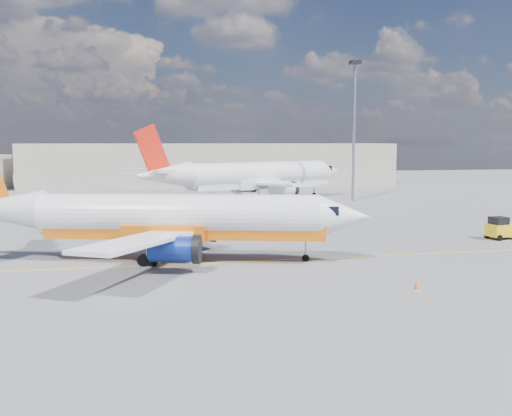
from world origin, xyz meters
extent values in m
plane|color=slate|center=(0.00, 0.00, 0.00)|extent=(240.00, 240.00, 0.00)
cube|color=yellow|center=(0.00, 3.00, 0.01)|extent=(70.00, 0.15, 0.01)
cube|color=beige|center=(5.00, 75.00, 4.00)|extent=(70.00, 14.00, 8.00)
cylinder|color=white|center=(-6.38, 4.38, 3.17)|extent=(19.49, 7.87, 2.99)
cone|color=white|center=(4.68, 1.43, 3.17)|extent=(4.17, 3.80, 2.99)
cone|color=white|center=(-18.72, 7.66, 3.48)|extent=(6.69, 4.33, 2.84)
cube|color=black|center=(3.49, 1.75, 3.65)|extent=(1.97, 2.34, 0.62)
cube|color=orange|center=(-5.95, 4.26, 2.16)|extent=(19.35, 7.36, 1.06)
cube|color=white|center=(-6.07, 10.67, 2.38)|extent=(2.98, 10.61, 0.71)
cube|color=white|center=(-9.24, -1.24, 2.38)|extent=(7.57, 10.61, 0.71)
cylinder|color=navy|center=(-4.93, 8.09, 1.54)|extent=(3.49, 2.43, 1.67)
cylinder|color=navy|center=(-6.97, 0.43, 1.54)|extent=(3.49, 2.43, 1.67)
cylinder|color=black|center=(-3.57, 7.73, 1.54)|extent=(0.90, 1.90, 1.85)
cylinder|color=black|center=(-5.61, 0.07, 1.54)|extent=(0.90, 1.90, 1.85)
cube|color=white|center=(-19.27, 10.72, 4.05)|extent=(2.17, 4.50, 0.16)
cylinder|color=#9999A1|center=(2.13, 2.11, 1.10)|extent=(0.19, 0.19, 1.85)
cylinder|color=black|center=(2.13, 2.11, 0.25)|extent=(0.53, 0.33, 0.49)
cylinder|color=black|center=(-7.54, 6.87, 0.40)|extent=(0.85, 0.53, 0.79)
cylinder|color=black|center=(-8.62, 2.79, 0.40)|extent=(0.85, 0.53, 0.79)
cylinder|color=white|center=(7.65, 43.55, 3.74)|extent=(22.24, 12.77, 3.53)
cone|color=white|center=(19.92, 49.20, 3.74)|extent=(5.25, 4.95, 3.53)
cone|color=white|center=(-6.03, 37.25, 4.10)|extent=(8.01, 6.09, 3.36)
cube|color=black|center=(18.60, 48.59, 4.31)|extent=(2.60, 2.91, 0.73)
cube|color=white|center=(8.12, 43.77, 2.55)|extent=(21.98, 12.21, 1.25)
cube|color=white|center=(3.19, 49.50, 2.81)|extent=(10.40, 11.81, 0.83)
cube|color=white|center=(9.28, 36.29, 2.81)|extent=(5.59, 12.87, 0.83)
cylinder|color=white|center=(6.17, 48.02, 1.82)|extent=(4.22, 3.36, 1.97)
cylinder|color=white|center=(10.08, 39.52, 1.82)|extent=(4.22, 3.36, 1.97)
cylinder|color=black|center=(7.68, 48.71, 1.82)|extent=(1.38, 2.20, 2.18)
cylinder|color=black|center=(11.59, 40.22, 1.82)|extent=(1.38, 2.20, 2.18)
cube|color=red|center=(-7.44, 36.60, 7.27)|extent=(4.56, 2.32, 6.48)
cube|color=white|center=(-8.84, 39.61, 4.78)|extent=(5.20, 5.37, 0.19)
cube|color=white|center=(-6.05, 33.58, 4.78)|extent=(2.88, 5.43, 0.19)
cylinder|color=#9999A1|center=(17.09, 47.90, 1.30)|extent=(0.25, 0.25, 2.18)
cylinder|color=black|center=(17.09, 47.90, 0.29)|extent=(0.63, 0.47, 0.58)
cylinder|color=black|center=(4.72, 44.95, 0.47)|extent=(1.01, 0.75, 0.94)
cylinder|color=black|center=(6.81, 40.42, 0.47)|extent=(1.01, 0.75, 0.94)
cylinder|color=black|center=(20.22, 8.27, 0.26)|extent=(0.54, 0.28, 0.52)
cylinder|color=black|center=(20.44, 6.83, 0.26)|extent=(0.54, 0.28, 0.52)
cylinder|color=black|center=(22.27, 8.58, 0.26)|extent=(0.54, 0.28, 0.52)
cube|color=yellow|center=(21.36, 7.71, 0.78)|extent=(2.88, 1.84, 1.04)
cube|color=black|center=(20.84, 7.63, 1.61)|extent=(1.42, 1.42, 0.62)
cube|color=white|center=(5.96, -6.58, 0.02)|extent=(0.36, 0.36, 0.04)
cone|color=#ED4D09|center=(5.96, -6.58, 0.27)|extent=(0.31, 0.31, 0.47)
cylinder|color=#9999A1|center=(20.55, 40.77, 9.46)|extent=(0.42, 0.42, 18.92)
cube|color=black|center=(20.55, 40.77, 19.21)|extent=(1.42, 1.42, 0.47)
camera|label=1|loc=(-9.05, -35.24, 8.22)|focal=40.00mm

